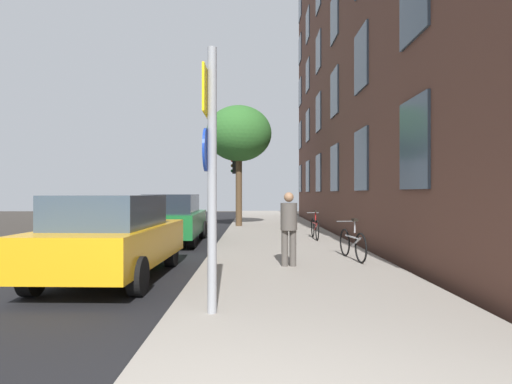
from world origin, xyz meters
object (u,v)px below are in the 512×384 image
at_px(car_0, 112,236).
at_px(car_1, 174,218).
at_px(bicycle_1, 315,228).
at_px(tree_near, 239,134).
at_px(bicycle_0, 352,243).
at_px(pedestrian_0, 289,224).
at_px(sign_post, 210,162).
at_px(bicycle_2, 292,221).
at_px(traffic_light, 236,178).

height_order(car_0, car_1, same).
bearing_deg(bicycle_1, tree_near, 116.51).
bearing_deg(tree_near, car_0, -99.83).
height_order(tree_near, bicycle_1, tree_near).
xyz_separation_m(bicycle_0, pedestrian_0, (-1.56, -0.86, 0.52)).
distance_m(sign_post, bicycle_1, 9.17).
distance_m(sign_post, car_0, 3.60).
xyz_separation_m(sign_post, bicycle_0, (2.87, 4.29, -1.57)).
xyz_separation_m(tree_near, bicycle_0, (3.01, -9.93, -3.96)).
height_order(sign_post, bicycle_2, sign_post).
height_order(sign_post, traffic_light, sign_post).
distance_m(bicycle_1, bicycle_2, 3.11).
bearing_deg(pedestrian_0, sign_post, -110.87).
bearing_deg(bicycle_2, bicycle_1, -80.85).
bearing_deg(sign_post, car_0, 129.66).
relative_size(traffic_light, pedestrian_0, 2.14).
height_order(bicycle_1, bicycle_2, bicycle_2).
bearing_deg(car_1, traffic_light, 75.31).
bearing_deg(tree_near, traffic_light, 100.86).
bearing_deg(pedestrian_0, car_0, -166.65).
height_order(bicycle_2, car_0, car_0).
xyz_separation_m(bicycle_1, car_1, (-4.73, -0.28, 0.34)).
xyz_separation_m(tree_near, car_0, (-2.01, -11.62, -3.62)).
height_order(bicycle_0, pedestrian_0, pedestrian_0).
bearing_deg(bicycle_0, bicycle_2, 95.59).
bearing_deg(sign_post, traffic_light, 91.22).
bearing_deg(car_0, car_1, 89.40).
bearing_deg(bicycle_1, car_1, -176.59).
xyz_separation_m(sign_post, car_1, (-2.10, 8.37, -1.23)).
bearing_deg(traffic_light, tree_near, -79.14).
xyz_separation_m(tree_near, bicycle_2, (2.29, -2.50, -3.95)).
bearing_deg(bicycle_2, bicycle_0, -84.41).
distance_m(traffic_light, bicycle_2, 4.63).
distance_m(sign_post, bicycle_2, 12.01).
bearing_deg(car_1, tree_near, 71.56).
relative_size(sign_post, pedestrian_0, 2.19).
distance_m(tree_near, pedestrian_0, 11.42).
relative_size(bicycle_0, car_0, 0.40).
distance_m(traffic_light, car_1, 7.18).
distance_m(bicycle_0, bicycle_2, 7.47).
relative_size(bicycle_0, bicycle_1, 0.97).
height_order(bicycle_1, pedestrian_0, pedestrian_0).
bearing_deg(tree_near, sign_post, -89.41).
height_order(traffic_light, car_1, traffic_light).
bearing_deg(car_0, pedestrian_0, 13.35).
distance_m(bicycle_1, car_1, 4.75).
bearing_deg(car_1, car_0, -90.60).
bearing_deg(pedestrian_0, traffic_light, 97.92).
height_order(traffic_light, bicycle_0, traffic_light).
bearing_deg(tree_near, bicycle_1, -63.49).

